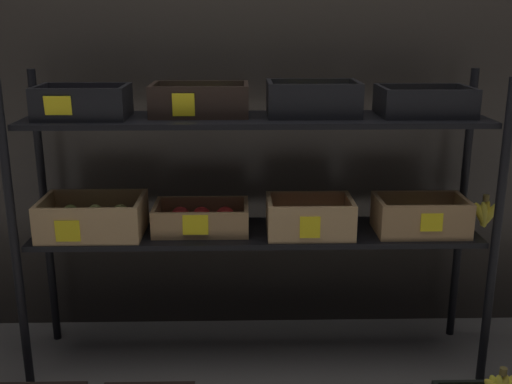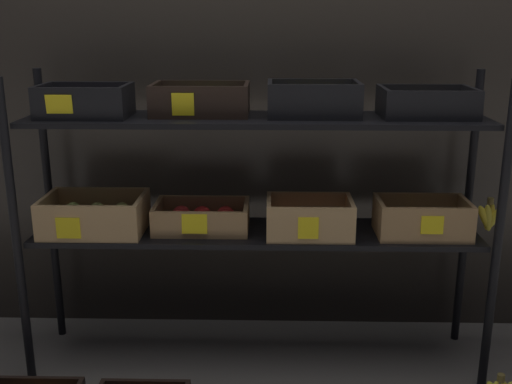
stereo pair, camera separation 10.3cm
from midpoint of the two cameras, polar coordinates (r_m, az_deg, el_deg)
The scene contains 3 objects.
ground_plane at distance 2.59m, azimuth 1.18°, elevation -15.15°, with size 10.00×10.00×0.00m, color #605B56.
storefront_wall at distance 2.59m, azimuth 1.37°, elevation 12.66°, with size 4.11×0.12×2.37m, color #2D2823.
display_rack at distance 2.29m, azimuth 1.24°, elevation 1.53°, with size 1.83×0.38×1.15m.
Camera 2 is at (0.05, -2.21, 1.34)m, focal length 42.96 mm.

